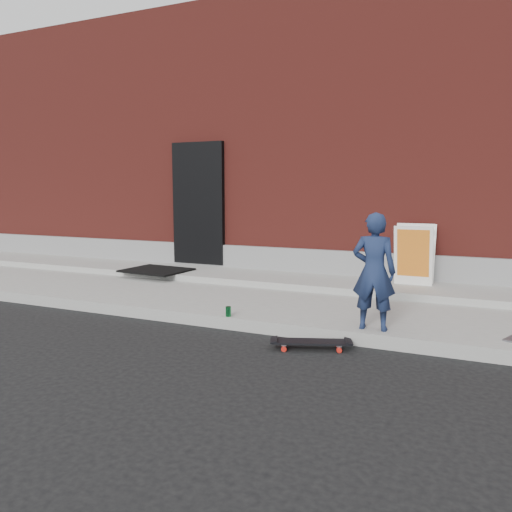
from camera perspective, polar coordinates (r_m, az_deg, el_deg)
The scene contains 9 objects.
ground at distance 5.81m, azimuth 1.00°, elevation -8.97°, with size 80.00×80.00×0.00m, color black.
sidewalk at distance 7.15m, azimuth 5.73°, elevation -5.22°, with size 20.00×3.00×0.15m, color gray.
apron at distance 7.97m, azimuth 7.78°, elevation -3.01°, with size 20.00×1.20×0.10m, color gray.
building at distance 12.34m, azimuth 14.09°, elevation 11.26°, with size 20.00×8.10×5.00m.
child at distance 5.49m, azimuth 13.32°, elevation -1.74°, with size 0.46×0.30×1.27m, color #1A274A.
skateboard at distance 5.30m, azimuth 6.31°, elevation -9.79°, with size 0.84×0.48×0.09m.
pizza_sign at distance 7.81m, azimuth 17.68°, elevation 0.23°, with size 0.54×0.64×0.91m.
soda_can at distance 6.00m, azimuth -3.19°, elevation -6.36°, with size 0.07×0.07×0.12m, color #177636.
doormat at distance 8.86m, azimuth -11.30°, elevation -1.60°, with size 1.07×0.87×0.03m, color black.
Camera 1 is at (2.17, -5.13, 1.65)m, focal length 35.00 mm.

